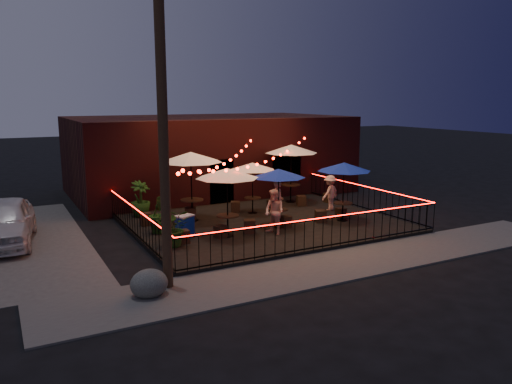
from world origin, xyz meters
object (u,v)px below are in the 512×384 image
at_px(cafe_table_1, 191,158).
at_px(cooler, 185,226).
at_px(utility_pole, 163,137).
at_px(cafe_table_4, 344,168).
at_px(cafe_table_0, 227,174).
at_px(cafe_table_5, 291,150).
at_px(cafe_table_3, 253,167).
at_px(cafe_table_2, 279,174).
at_px(boulder, 149,284).

xyz_separation_m(cafe_table_1, cooler, (-1.12, -2.23, -2.10)).
distance_m(utility_pole, cafe_table_4, 9.13).
bearing_deg(cafe_table_0, cafe_table_5, 38.13).
height_order(cafe_table_0, cooler, cafe_table_0).
xyz_separation_m(cafe_table_0, cafe_table_4, (5.01, -0.06, -0.09)).
height_order(utility_pole, cafe_table_1, utility_pole).
bearing_deg(cafe_table_3, cooler, -149.58).
bearing_deg(cafe_table_0, cooler, 159.79).
distance_m(cafe_table_4, cooler, 6.68).
relative_size(cafe_table_4, cafe_table_5, 0.85).
relative_size(cafe_table_0, cafe_table_3, 1.27).
xyz_separation_m(cafe_table_3, cafe_table_5, (2.65, 1.21, 0.50)).
xyz_separation_m(cafe_table_1, cafe_table_2, (2.52, -2.48, -0.48)).
relative_size(cafe_table_1, cafe_table_2, 1.23).
distance_m(cafe_table_3, boulder, 9.30).
bearing_deg(cooler, cafe_table_3, 5.84).
bearing_deg(cooler, utility_pole, -140.27).
xyz_separation_m(cafe_table_1, cafe_table_3, (2.74, 0.04, -0.54)).
xyz_separation_m(utility_pole, cooler, (1.89, 3.93, -3.44)).
bearing_deg(cafe_table_1, cooler, -116.58).
relative_size(cafe_table_5, cooler, 3.96).
relative_size(utility_pole, cafe_table_3, 3.71).
height_order(cafe_table_5, cooler, cafe_table_5).
relative_size(cafe_table_0, cafe_table_2, 1.14).
bearing_deg(cafe_table_4, cooler, 174.84).
bearing_deg(cafe_table_2, cooler, 176.00).
xyz_separation_m(cafe_table_0, cafe_table_5, (5.09, 3.99, 0.24)).
height_order(cafe_table_3, boulder, cafe_table_3).
bearing_deg(cafe_table_4, cafe_table_2, 173.33).
distance_m(utility_pole, boulder, 3.71).
xyz_separation_m(cafe_table_3, boulder, (-6.36, -6.56, -1.76)).
height_order(cooler, boulder, cooler).
relative_size(cafe_table_3, cafe_table_5, 0.67).
xyz_separation_m(cooler, boulder, (-2.51, -4.29, -0.20)).
distance_m(cafe_table_2, cafe_table_3, 2.53).
height_order(cafe_table_1, cafe_table_3, cafe_table_1).
distance_m(cafe_table_0, cafe_table_5, 6.47).
height_order(utility_pole, cooler, utility_pole).
height_order(cafe_table_1, cafe_table_5, cafe_table_1).
xyz_separation_m(cafe_table_0, cafe_table_3, (2.44, 2.79, -0.25)).
xyz_separation_m(cafe_table_5, cooler, (-6.50, -3.47, -2.05)).
distance_m(cafe_table_0, cafe_table_4, 5.01).
bearing_deg(cafe_table_5, cafe_table_4, -91.07).
xyz_separation_m(cafe_table_0, cafe_table_2, (2.22, 0.27, -0.19)).
distance_m(cafe_table_3, cafe_table_4, 3.84).
bearing_deg(cafe_table_3, cafe_table_0, -131.25).
xyz_separation_m(utility_pole, cafe_table_4, (8.32, 3.35, -1.72)).
distance_m(cafe_table_2, boulder, 7.58).
relative_size(utility_pole, cafe_table_1, 2.70).
xyz_separation_m(utility_pole, cafe_table_5, (8.39, 7.40, -1.39)).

